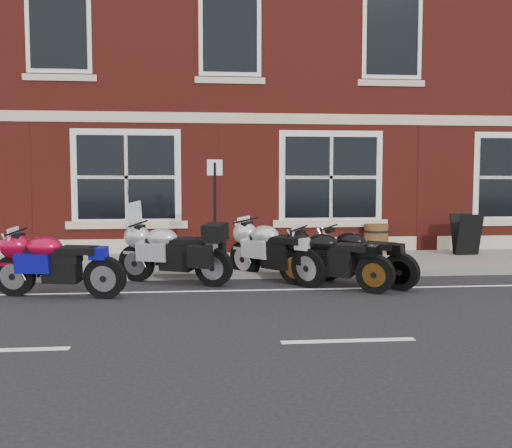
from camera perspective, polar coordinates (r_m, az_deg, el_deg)
The scene contains 12 objects.
ground at distance 9.79m, azimuth 4.73°, elevation -6.76°, with size 80.00×80.00×0.00m, color black.
sidewalk at distance 12.70m, azimuth 2.33°, elevation -3.91°, with size 30.00×3.00×0.12m, color slate.
kerb at distance 11.16m, azimuth 3.43°, elevation -5.07°, with size 30.00×0.16×0.12m, color slate.
pub_building at distance 20.44m, azimuth -0.59°, elevation 15.96°, with size 24.00×12.00×12.00m, color maroon.
moto_touring_silver at distance 10.57m, azimuth -8.45°, elevation -2.62°, with size 2.12×1.10×1.50m.
moto_sport_red at distance 9.79m, azimuth -19.26°, elevation -3.59°, with size 2.20×0.63×1.00m.
moto_sport_black at distance 10.04m, azimuth 7.68°, elevation -3.28°, with size 1.78×1.43×0.97m.
moto_sport_silver at distance 10.65m, azimuth 1.89°, elevation -2.55°, with size 1.60×1.90×1.05m.
moto_naked_black at distance 10.44m, azimuth 10.41°, elevation -3.05°, with size 1.64×1.57×0.96m.
a_board_sign at distance 14.49m, azimuth 20.27°, elevation -0.96°, with size 0.59×0.39×0.98m, color black, non-canonical shape.
barrel_planter at distance 14.48m, azimuth 11.92°, elevation -1.36°, with size 0.63×0.63×0.69m.
parking_sign at distance 11.30m, azimuth -4.13°, elevation 1.77°, with size 0.30×0.09×2.18m.
Camera 1 is at (-1.71, -9.45, 1.88)m, focal length 40.00 mm.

